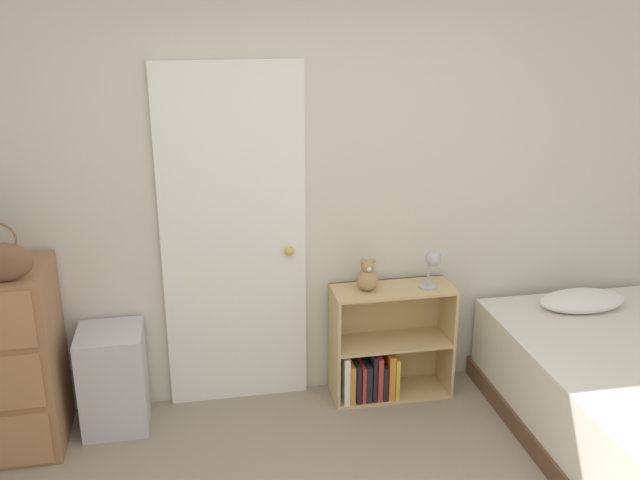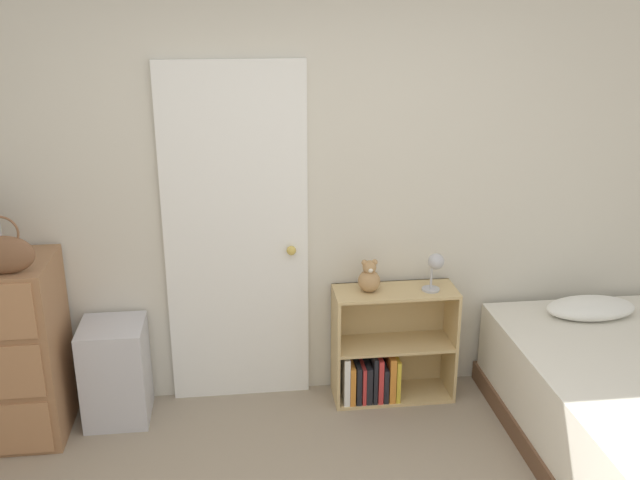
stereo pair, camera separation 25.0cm
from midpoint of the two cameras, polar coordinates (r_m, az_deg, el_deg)
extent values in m
cube|color=beige|center=(4.14, -0.87, 3.81)|extent=(10.00, 0.06, 2.55)
cube|color=white|center=(4.14, -4.99, 0.06)|extent=(0.83, 0.04, 2.04)
sphere|color=gold|center=(4.15, -0.58, -0.87)|extent=(0.06, 0.06, 0.06)
ellipsoid|color=brown|center=(3.84, -22.29, -1.13)|extent=(0.30, 0.10, 0.20)
torus|color=brown|center=(3.81, -22.50, 0.50)|extent=(0.18, 0.01, 0.18)
cube|color=silver|center=(4.32, -14.42, -10.20)|extent=(0.36, 0.36, 0.60)
cube|color=tan|center=(4.33, 2.93, -8.58)|extent=(0.02, 0.29, 0.71)
cube|color=tan|center=(4.50, 11.98, -7.89)|extent=(0.02, 0.29, 0.71)
cube|color=tan|center=(4.57, 7.35, -12.10)|extent=(0.69, 0.29, 0.02)
cube|color=tan|center=(4.40, 7.55, -8.25)|extent=(0.69, 0.29, 0.02)
cube|color=tan|center=(4.26, 7.75, -4.12)|extent=(0.69, 0.29, 0.02)
cube|color=tan|center=(4.52, 7.11, -7.45)|extent=(0.73, 0.01, 0.71)
cube|color=white|center=(4.42, 3.62, -10.73)|extent=(0.03, 0.23, 0.31)
cube|color=orange|center=(4.44, 4.07, -11.04)|extent=(0.03, 0.23, 0.25)
cube|color=black|center=(4.45, 4.56, -10.98)|extent=(0.03, 0.24, 0.25)
cube|color=red|center=(4.43, 5.06, -11.24)|extent=(0.02, 0.17, 0.24)
cube|color=black|center=(4.45, 5.41, -11.08)|extent=(0.04, 0.21, 0.24)
cube|color=black|center=(4.44, 5.90, -10.71)|extent=(0.02, 0.20, 0.30)
cube|color=red|center=(4.46, 6.27, -10.65)|extent=(0.03, 0.23, 0.29)
cube|color=black|center=(4.47, 6.74, -11.11)|extent=(0.03, 0.19, 0.22)
cube|color=orange|center=(4.47, 7.23, -10.62)|extent=(0.04, 0.21, 0.29)
cube|color=gold|center=(4.47, 7.69, -10.77)|extent=(0.02, 0.19, 0.27)
sphere|color=tan|center=(4.19, 5.66, -3.30)|extent=(0.13, 0.13, 0.13)
sphere|color=tan|center=(4.16, 5.70, -2.20)|extent=(0.08, 0.08, 0.08)
sphere|color=silver|center=(4.13, 5.80, -2.45)|extent=(0.03, 0.03, 0.03)
sphere|color=tan|center=(4.14, 5.30, -1.83)|extent=(0.03, 0.03, 0.03)
sphere|color=tan|center=(4.15, 6.12, -1.79)|extent=(0.03, 0.03, 0.03)
cylinder|color=#B2B2B7|center=(4.28, 10.51, -3.92)|extent=(0.11, 0.11, 0.01)
cylinder|color=#B2B2B7|center=(4.25, 10.57, -2.94)|extent=(0.01, 0.01, 0.15)
sphere|color=#B2B2B7|center=(4.21, 10.96, -1.71)|extent=(0.10, 0.10, 0.10)
ellipsoid|color=white|center=(4.61, 22.32, -5.07)|extent=(0.54, 0.28, 0.12)
camera|label=1|loc=(0.13, -88.19, 0.63)|focal=40.00mm
camera|label=2|loc=(0.13, 91.81, -0.63)|focal=40.00mm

